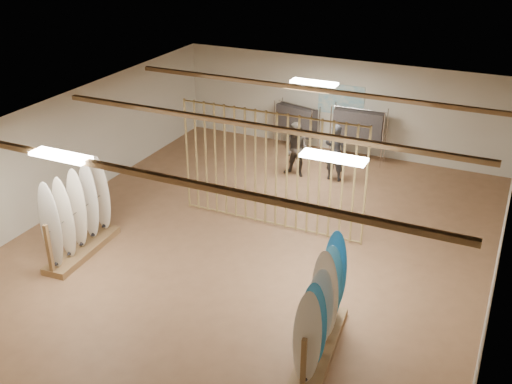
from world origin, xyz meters
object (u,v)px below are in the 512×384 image
at_px(clothing_rack_a, 296,120).
at_px(shopper_b, 297,146).
at_px(clothing_rack_b, 358,127).
at_px(rack_right, 321,321).
at_px(rack_left, 79,225).
at_px(shopper_a, 335,149).

distance_m(clothing_rack_a, shopper_b, 1.87).
bearing_deg(clothing_rack_b, rack_right, -78.99).
distance_m(rack_right, shopper_b, 7.24).
distance_m(rack_left, clothing_rack_a, 7.75).
relative_size(rack_right, shopper_a, 1.29).
distance_m(rack_left, rack_right, 5.78).
bearing_deg(clothing_rack_b, shopper_b, -126.85).
xyz_separation_m(rack_right, shopper_b, (-3.02, 6.58, 0.24)).
bearing_deg(rack_right, clothing_rack_a, 108.46).
relative_size(rack_left, clothing_rack_b, 1.30).
bearing_deg(clothing_rack_a, shopper_a, -25.97).
relative_size(rack_left, shopper_a, 1.18).
height_order(clothing_rack_a, shopper_a, shopper_a).
relative_size(rack_left, rack_right, 0.92).
xyz_separation_m(rack_right, shopper_a, (-1.97, 6.76, 0.27)).
bearing_deg(rack_left, shopper_b, 60.78).
bearing_deg(clothing_rack_a, clothing_rack_b, 15.18).
xyz_separation_m(clothing_rack_b, shopper_b, (-1.23, -1.71, -0.20)).
xyz_separation_m(clothing_rack_a, shopper_b, (0.68, -1.73, -0.10)).
relative_size(rack_right, clothing_rack_a, 1.56).
relative_size(rack_right, shopper_b, 1.34).
bearing_deg(shopper_b, clothing_rack_a, 118.00).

